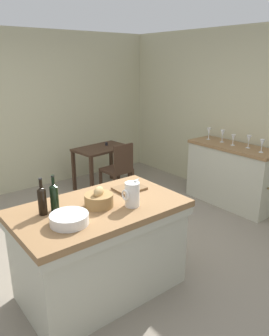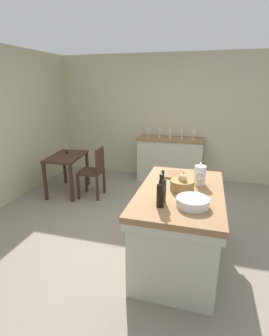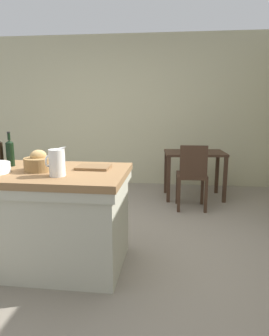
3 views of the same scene
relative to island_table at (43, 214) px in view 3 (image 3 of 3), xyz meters
The scene contains 9 objects.
ground_plane 0.78m from the island_table, 51.58° to the left, with size 6.76×6.76×0.00m, color gray.
wall_back 3.21m from the island_table, 82.91° to the left, with size 5.32×0.12×2.60m, color #B7B28E.
island_table is the anchor object (origin of this frame).
writing_desk 2.70m from the island_table, 56.81° to the left, with size 0.96×0.66×0.77m.
wooden_chair 2.20m from the island_table, 49.94° to the left, with size 0.42×0.42×0.91m.
pitcher 0.60m from the island_table, 39.17° to the right, with size 0.17×0.13×0.26m.
bread_basket 0.47m from the island_table, 122.86° to the right, with size 0.25×0.25×0.18m.
cutting_board 0.62m from the island_table, 17.17° to the left, with size 0.29×0.23×0.02m, color brown.
wine_bottle_dark 0.66m from the island_table, 157.25° to the left, with size 0.07×0.07×0.32m.
Camera 3 is at (0.78, -3.07, 1.48)m, focal length 33.81 mm.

